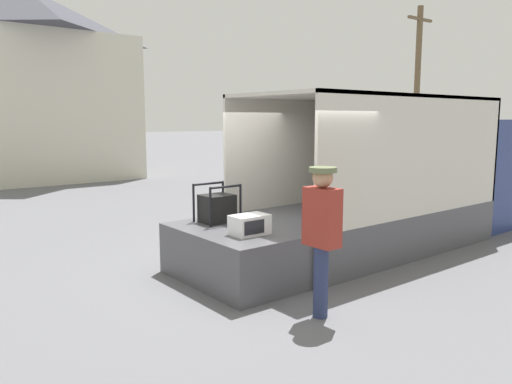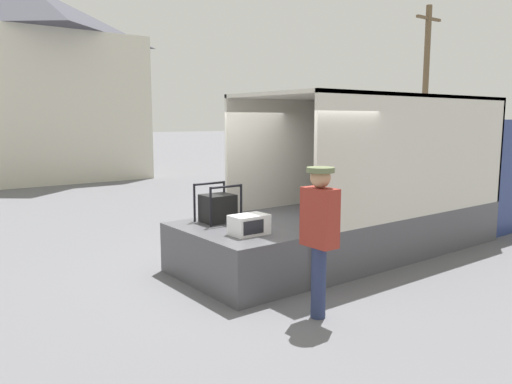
{
  "view_description": "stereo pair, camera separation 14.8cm",
  "coord_description": "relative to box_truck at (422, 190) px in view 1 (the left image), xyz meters",
  "views": [
    {
      "loc": [
        -4.8,
        -5.85,
        2.38
      ],
      "look_at": [
        -0.33,
        -0.2,
        1.33
      ],
      "focal_mm": 35.0,
      "sensor_mm": 36.0,
      "label": 1
    },
    {
      "loc": [
        -4.68,
        -5.94,
        2.38
      ],
      "look_at": [
        -0.33,
        -0.2,
        1.33
      ],
      "focal_mm": 35.0,
      "sensor_mm": 36.0,
      "label": 2
    }
  ],
  "objects": [
    {
      "name": "microwave",
      "position": [
        -4.82,
        -0.43,
        -0.03
      ],
      "size": [
        0.53,
        0.36,
        0.28
      ],
      "color": "white",
      "rests_on": "tailgate_deck"
    },
    {
      "name": "portable_generator",
      "position": [
        -4.68,
        0.56,
        0.06
      ],
      "size": [
        0.59,
        0.52,
        0.6
      ],
      "color": "black",
      "rests_on": "tailgate_deck"
    },
    {
      "name": "ground_plane",
      "position": [
        -4.19,
        -0.0,
        -0.95
      ],
      "size": [
        160.0,
        160.0,
        0.0
      ],
      "primitive_type": "plane",
      "color": "slate"
    },
    {
      "name": "box_truck",
      "position": [
        0.0,
        0.0,
        0.0
      ],
      "size": [
        7.0,
        2.22,
        2.79
      ],
      "color": "navy",
      "rests_on": "ground"
    },
    {
      "name": "utility_pole",
      "position": [
        12.34,
        8.58,
        3.05
      ],
      "size": [
        1.8,
        0.28,
        7.68
      ],
      "color": "brown",
      "rests_on": "ground"
    },
    {
      "name": "worker_person",
      "position": [
        -4.78,
        -1.79,
        0.19
      ],
      "size": [
        0.33,
        0.44,
        1.83
      ],
      "color": "navy",
      "rests_on": "ground"
    },
    {
      "name": "house_backdrop",
      "position": [
        -3.54,
        15.68,
        2.89
      ],
      "size": [
        7.46,
        6.31,
        7.54
      ],
      "color": "beige",
      "rests_on": "ground"
    },
    {
      "name": "tailgate_deck",
      "position": [
        -4.82,
        -0.0,
        -0.56
      ],
      "size": [
        1.27,
        2.11,
        0.78
      ],
      "primitive_type": "cube",
      "color": "#4C4C51",
      "rests_on": "ground"
    }
  ]
}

